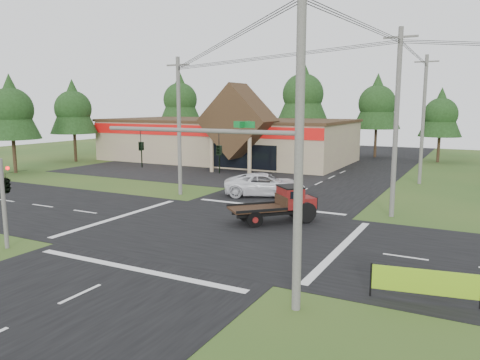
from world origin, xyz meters
The scene contains 21 objects.
ground centered at (0.00, 0.00, 0.00)m, with size 120.00×120.00×0.00m, color #294F1C.
road_ns centered at (0.00, 0.00, 0.01)m, with size 12.00×120.00×0.02m, color black.
road_ew centered at (0.00, 0.00, 0.01)m, with size 120.00×12.00×0.02m, color black.
parking_apron centered at (-14.00, 19.00, 0.01)m, with size 28.00×14.00×0.02m, color black.
cvs_building centered at (-15.70, 29.57, 2.78)m, with size 30.40×18.20×9.19m.
traffic_signal_mast centered at (5.82, -7.50, 4.43)m, with size 8.12×0.24×7.00m.
traffic_signal_corner centered at (-7.50, -7.32, 3.52)m, with size 0.53×2.48×4.40m.
utility_pole_nr centered at (7.50, -7.50, 5.64)m, with size 2.00×0.30×11.00m.
utility_pole_nw centered at (-8.00, 8.00, 5.39)m, with size 2.00×0.30×10.50m.
utility_pole_ne centered at (8.00, 8.00, 5.89)m, with size 2.00×0.30×11.50m.
utility_pole_n centered at (8.00, 22.00, 5.74)m, with size 2.00×0.30×11.20m.
tree_row_a centered at (-30.00, 40.00, 8.05)m, with size 6.72×6.72×12.12m.
tree_row_b centered at (-20.00, 42.00, 6.70)m, with size 5.60×5.60×10.10m.
tree_row_c centered at (-10.00, 41.00, 8.72)m, with size 7.28×7.28×13.13m.
tree_row_d centered at (0.00, 42.00, 7.38)m, with size 6.16×6.16×11.11m.
tree_row_e centered at (8.00, 40.00, 6.03)m, with size 5.04×5.04×9.09m.
tree_side_w centered at (-32.00, 20.00, 6.70)m, with size 5.60×5.60×10.10m.
tree_side_w_near centered at (-30.00, 10.00, 6.70)m, with size 5.60×5.60×10.10m.
antique_flatbed_truck centered at (2.03, 3.23, 1.09)m, with size 1.99×5.21×2.18m, color #570C0E, non-canonical shape.
roadside_banner centered at (11.31, -4.92, 0.63)m, with size 3.72×0.11×1.27m, color #78AC17, non-canonical shape.
white_pickup centered at (-1.92, 10.61, 0.86)m, with size 2.87×6.22×1.73m, color white.
Camera 1 is at (12.78, -21.79, 6.89)m, focal length 35.00 mm.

